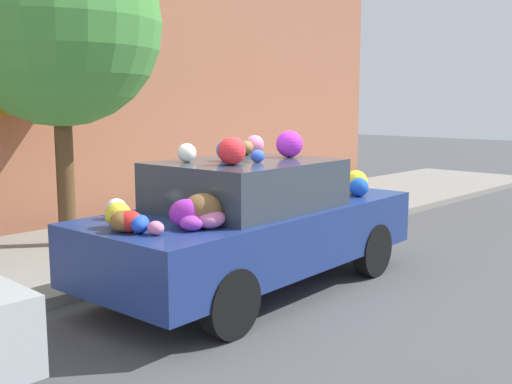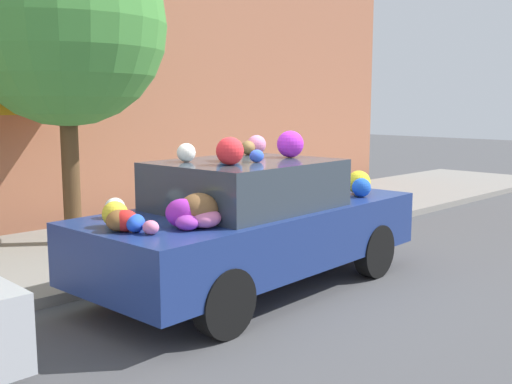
% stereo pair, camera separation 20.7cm
% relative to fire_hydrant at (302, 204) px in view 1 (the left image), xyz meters
% --- Properties ---
extents(ground_plane, '(60.00, 60.00, 0.00)m').
position_rel_fire_hydrant_xyz_m(ground_plane, '(-2.64, -1.56, -0.46)').
color(ground_plane, '#4C4C4F').
extents(sidewalk_curb, '(24.00, 3.20, 0.12)m').
position_rel_fire_hydrant_xyz_m(sidewalk_curb, '(-2.64, 1.14, -0.40)').
color(sidewalk_curb, gray).
rests_on(sidewalk_curb, ground).
extents(building_facade, '(18.00, 1.20, 4.75)m').
position_rel_fire_hydrant_xyz_m(building_facade, '(-2.74, 3.35, 1.90)').
color(building_facade, '#B26B4C').
rests_on(building_facade, ground).
extents(street_tree, '(2.74, 2.74, 4.37)m').
position_rel_fire_hydrant_xyz_m(street_tree, '(-3.27, 1.53, 2.64)').
color(street_tree, brown).
rests_on(street_tree, sidewalk_curb).
extents(fire_hydrant, '(0.20, 0.20, 0.70)m').
position_rel_fire_hydrant_xyz_m(fire_hydrant, '(0.00, 0.00, 0.00)').
color(fire_hydrant, gold).
rests_on(fire_hydrant, sidewalk_curb).
extents(art_car, '(4.18, 1.92, 1.76)m').
position_rel_fire_hydrant_xyz_m(art_car, '(-2.68, -1.48, 0.31)').
color(art_car, navy).
rests_on(art_car, ground).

